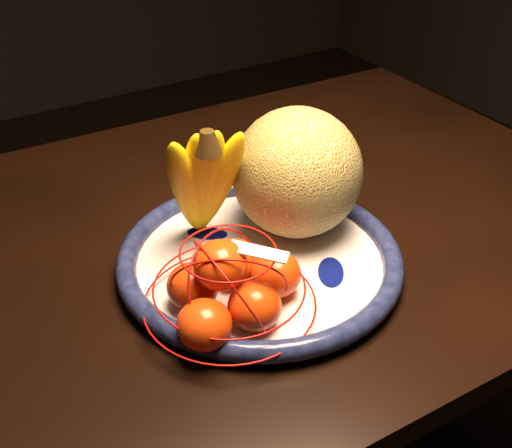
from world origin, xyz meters
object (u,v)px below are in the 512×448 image
mandarin_bag (231,286)px  fruit_bowl (260,259)px  cantaloupe (297,173)px  dining_table (197,277)px  banana_bunch (202,179)px

mandarin_bag → fruit_bowl: bearing=39.0°
cantaloupe → mandarin_bag: 0.22m
dining_table → mandarin_bag: mandarin_bag is taller
dining_table → mandarin_bag: size_ratio=5.84×
fruit_bowl → cantaloupe: (0.09, 0.04, 0.10)m
banana_bunch → fruit_bowl: bearing=-45.7°
dining_table → banana_bunch: banana_bunch is taller
fruit_bowl → mandarin_bag: bearing=-141.0°
fruit_bowl → mandarin_bag: 0.12m
dining_table → mandarin_bag: (-0.04, -0.19, 0.13)m
mandarin_bag → dining_table: bearing=77.1°
dining_table → fruit_bowl: (0.04, -0.12, 0.09)m
cantaloupe → banana_bunch: size_ratio=0.88×
fruit_bowl → banana_bunch: bearing=121.7°
banana_bunch → mandarin_bag: 0.17m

